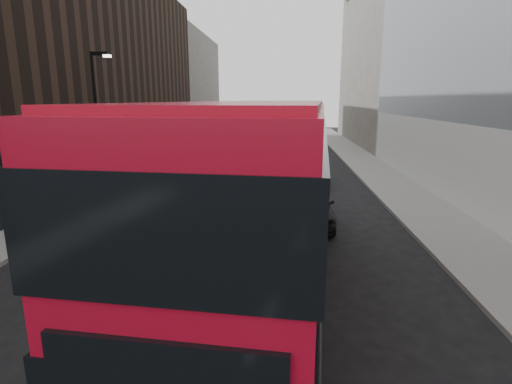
% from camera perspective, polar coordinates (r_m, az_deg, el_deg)
% --- Properties ---
extents(sidewalk_right, '(3.00, 80.00, 0.15)m').
position_cam_1_polar(sidewalk_right, '(28.29, 16.60, 2.86)').
color(sidewalk_right, slate).
rests_on(sidewalk_right, ground).
extents(sidewalk_left, '(2.00, 80.00, 0.15)m').
position_cam_1_polar(sidewalk_left, '(29.13, -14.72, 3.26)').
color(sidewalk_left, slate).
rests_on(sidewalk_left, ground).
extents(building_victorian, '(6.50, 24.00, 21.00)m').
position_cam_1_polar(building_victorian, '(47.52, 17.09, 18.38)').
color(building_victorian, '#605B54').
rests_on(building_victorian, ground).
extents(building_left_mid, '(5.00, 24.00, 14.00)m').
position_cam_1_polar(building_left_mid, '(34.70, -18.41, 16.03)').
color(building_left_mid, black).
rests_on(building_left_mid, ground).
extents(building_left_far, '(5.00, 20.00, 13.00)m').
position_cam_1_polar(building_left_far, '(55.70, -9.62, 14.64)').
color(building_left_far, '#605B54').
rests_on(building_left_far, ground).
extents(street_lamp, '(1.06, 0.22, 7.00)m').
position_cam_1_polar(street_lamp, '(22.33, -21.63, 10.51)').
color(street_lamp, black).
rests_on(street_lamp, sidewalk_left).
extents(red_bus, '(3.90, 12.07, 4.80)m').
position_cam_1_polar(red_bus, '(9.19, 0.81, -0.62)').
color(red_bus, '#AF0A20').
rests_on(red_bus, ground).
extents(grey_bus, '(2.90, 10.13, 3.24)m').
position_cam_1_polar(grey_bus, '(48.38, 4.47, 9.39)').
color(grey_bus, black).
rests_on(grey_bus, ground).
extents(car_a, '(1.93, 4.61, 1.56)m').
position_cam_1_polar(car_a, '(16.06, 7.62, -1.67)').
color(car_a, black).
rests_on(car_a, ground).
extents(car_b, '(1.85, 4.75, 1.54)m').
position_cam_1_polar(car_b, '(23.87, 7.52, 3.17)').
color(car_b, gray).
rests_on(car_b, ground).
extents(car_c, '(2.11, 4.47, 1.26)m').
position_cam_1_polar(car_c, '(29.70, 3.92, 4.93)').
color(car_c, black).
rests_on(car_c, ground).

